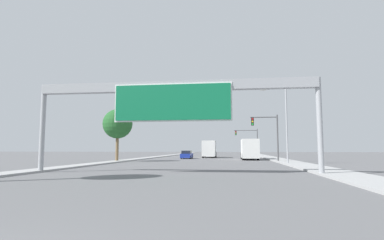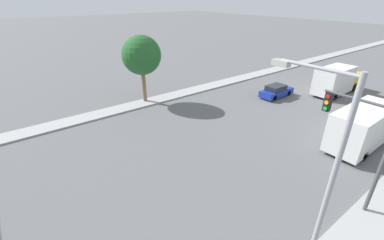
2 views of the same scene
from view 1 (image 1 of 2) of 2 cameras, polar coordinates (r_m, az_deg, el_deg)
The scene contains 11 objects.
sidewalk_right at distance 63.21m, azimuth 13.96°, elevation -6.81°, with size 3.00×120.00×0.15m.
median_strip_left at distance 64.51m, azimuth -5.99°, elevation -6.91°, with size 2.00×120.00×0.15m.
sign_gantry at distance 21.37m, azimuth -3.68°, elevation 4.52°, with size 20.27×0.73×6.55m.
car_mid_right at distance 52.15m, azimuth -1.01°, elevation -6.65°, with size 1.70×4.21×1.39m.
car_mid_left at distance 57.93m, azimuth 10.31°, elevation -6.42°, with size 1.83×4.39×1.44m.
truck_box_primary at distance 58.10m, azimuth 3.34°, elevation -5.56°, with size 2.44×7.11×3.22m.
truck_box_secondary at distance 48.44m, azimuth 10.87°, elevation -5.51°, with size 2.50×8.83×3.18m.
traffic_light_near_intersection at distance 41.16m, azimuth 14.43°, elevation -1.95°, with size 3.62×0.32×6.24m.
traffic_light_mid_block at distance 70.96m, azimuth 10.92°, elevation -3.29°, with size 5.45×0.32×6.25m.
palm_tree_background at distance 41.82m, azimuth -13.98°, elevation -0.76°, with size 3.99×3.99×7.09m.
street_lamp_right at distance 35.34m, azimuth 16.96°, elevation 0.40°, with size 2.91×0.28×8.77m.
Camera 1 is at (4.03, -2.77, 1.76)m, focal length 28.00 mm.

